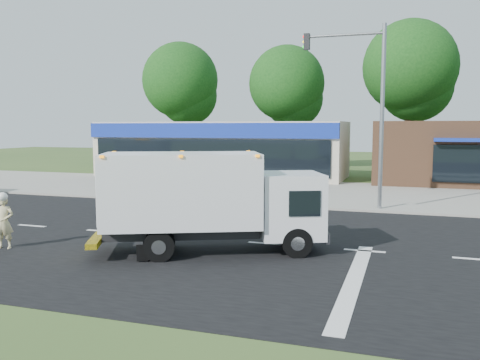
# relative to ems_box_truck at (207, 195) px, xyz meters

# --- Properties ---
(ground) EXTENTS (120.00, 120.00, 0.00)m
(ground) POSITION_rel_ems_box_truck_xyz_m (1.36, 1.59, -1.69)
(ground) COLOR #385123
(ground) RESTS_ON ground
(road_asphalt) EXTENTS (60.00, 14.00, 0.02)m
(road_asphalt) POSITION_rel_ems_box_truck_xyz_m (1.36, 1.59, -1.68)
(road_asphalt) COLOR black
(road_asphalt) RESTS_ON ground
(sidewalk) EXTENTS (60.00, 2.40, 0.12)m
(sidewalk) POSITION_rel_ems_box_truck_xyz_m (1.36, 9.79, -1.63)
(sidewalk) COLOR gray
(sidewalk) RESTS_ON ground
(parking_apron) EXTENTS (60.00, 9.00, 0.02)m
(parking_apron) POSITION_rel_ems_box_truck_xyz_m (1.36, 15.59, -1.68)
(parking_apron) COLOR gray
(parking_apron) RESTS_ON ground
(lane_markings) EXTENTS (55.20, 7.00, 0.01)m
(lane_markings) POSITION_rel_ems_box_truck_xyz_m (2.71, 0.24, -1.67)
(lane_markings) COLOR silver
(lane_markings) RESTS_ON road_asphalt
(ems_box_truck) EXTENTS (6.86, 4.54, 2.93)m
(ems_box_truck) POSITION_rel_ems_box_truck_xyz_m (0.00, 0.00, 0.00)
(ems_box_truck) COLOR black
(ems_box_truck) RESTS_ON ground
(emergency_worker) EXTENTS (0.67, 0.54, 1.72)m
(emergency_worker) POSITION_rel_ems_box_truck_xyz_m (-5.98, -1.50, -0.84)
(emergency_worker) COLOR #C9BC86
(emergency_worker) RESTS_ON ground
(retail_strip_mall) EXTENTS (18.00, 6.20, 4.00)m
(retail_strip_mall) POSITION_rel_ems_box_truck_xyz_m (-7.64, 21.52, 0.32)
(retail_strip_mall) COLOR beige
(retail_strip_mall) RESTS_ON ground
(brown_storefront) EXTENTS (10.00, 6.70, 4.00)m
(brown_storefront) POSITION_rel_ems_box_truck_xyz_m (8.36, 21.57, 0.31)
(brown_storefront) COLOR #382316
(brown_storefront) RESTS_ON ground
(traffic_signal_pole) EXTENTS (3.51, 0.25, 8.00)m
(traffic_signal_pole) POSITION_rel_ems_box_truck_xyz_m (3.71, 9.19, 3.24)
(traffic_signal_pole) COLOR gray
(traffic_signal_pole) RESTS_ON ground
(background_trees) EXTENTS (36.77, 7.39, 12.10)m
(background_trees) POSITION_rel_ems_box_truck_xyz_m (0.51, 29.76, 5.69)
(background_trees) COLOR #332114
(background_trees) RESTS_ON ground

